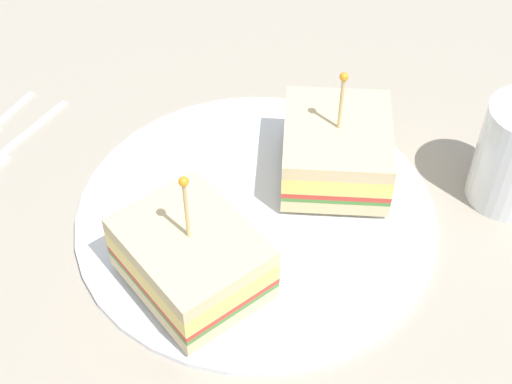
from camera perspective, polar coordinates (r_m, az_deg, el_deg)
The scene contains 5 objects.
ground_plane at distance 62.83cm, azimuth -0.00°, elevation -2.49°, with size 111.64×111.64×2.00cm, color #9E9384.
plate at distance 61.70cm, azimuth -0.00°, elevation -1.58°, with size 29.50×29.50×1.00cm, color white.
sandwich_half_front at distance 62.91cm, azimuth 6.09°, elevation 3.21°, with size 13.00×13.21×10.47cm.
sandwich_half_back at distance 54.95cm, azimuth -4.92°, elevation -5.01°, with size 11.60×9.85×10.96cm.
fork at distance 70.83cm, azimuth -18.64°, elevation 2.87°, with size 3.32×13.34×0.35cm.
Camera 1 is at (-27.05, 30.66, 46.71)cm, focal length 52.85 mm.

